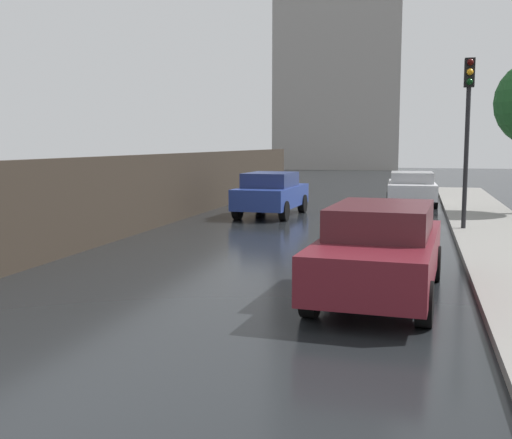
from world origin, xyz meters
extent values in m
cube|color=silver|center=(2.81, 21.42, 0.60)|extent=(1.94, 4.53, 0.59)
cube|color=gray|center=(2.82, 21.16, 1.10)|extent=(1.65, 2.22, 0.41)
cylinder|color=black|center=(1.94, 22.87, 0.30)|extent=(0.24, 0.61, 0.60)
cylinder|color=black|center=(3.59, 22.93, 0.30)|extent=(0.24, 0.61, 0.60)
cylinder|color=black|center=(2.03, 19.92, 0.30)|extent=(0.24, 0.61, 0.60)
cylinder|color=black|center=(3.69, 19.98, 0.30)|extent=(0.24, 0.61, 0.60)
cube|color=maroon|center=(2.52, 5.67, 0.65)|extent=(1.96, 4.60, 0.68)
cube|color=#461C22|center=(2.53, 5.77, 1.23)|extent=(1.62, 2.45, 0.48)
cylinder|color=black|center=(1.84, 7.20, 0.31)|extent=(0.26, 0.64, 0.63)
cylinder|color=black|center=(3.39, 7.10, 0.31)|extent=(0.26, 0.64, 0.63)
cylinder|color=black|center=(1.66, 4.23, 0.31)|extent=(0.26, 0.64, 0.63)
cylinder|color=black|center=(3.20, 4.13, 0.31)|extent=(0.26, 0.64, 0.63)
cube|color=navy|center=(-1.69, 16.22, 0.65)|extent=(1.86, 3.95, 0.67)
cube|color=navy|center=(-1.70, 16.07, 1.23)|extent=(1.57, 2.11, 0.47)
cylinder|color=black|center=(-0.98, 14.90, 0.32)|extent=(0.25, 0.64, 0.63)
cylinder|color=black|center=(-2.52, 14.97, 0.32)|extent=(0.25, 0.64, 0.63)
cylinder|color=black|center=(-0.86, 17.46, 0.32)|extent=(0.25, 0.64, 0.63)
cylinder|color=black|center=(-2.40, 17.53, 0.32)|extent=(0.25, 0.64, 0.63)
cylinder|color=black|center=(4.29, 13.49, 2.02)|extent=(0.12, 0.12, 3.76)
cube|color=black|center=(4.29, 13.49, 4.28)|extent=(0.26, 0.26, 0.75)
sphere|color=#360503|center=(4.29, 13.32, 4.53)|extent=(0.17, 0.17, 0.17)
sphere|color=orange|center=(4.29, 13.32, 4.28)|extent=(0.17, 0.17, 0.17)
sphere|color=black|center=(4.29, 13.32, 4.03)|extent=(0.17, 0.17, 0.17)
cube|color=#9E9993|center=(-4.62, 56.69, 14.93)|extent=(11.81, 8.11, 29.86)
camera|label=1|loc=(3.08, -4.29, 2.43)|focal=44.14mm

